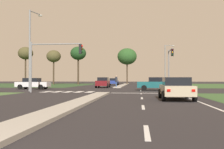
{
  "coord_description": "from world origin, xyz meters",
  "views": [
    {
      "loc": [
        3.31,
        -2.47,
        1.37
      ],
      "look_at": [
        -0.51,
        34.92,
        1.98
      ],
      "focal_mm": 42.57,
      "sensor_mm": 36.0,
      "label": 1
    }
  ],
  "objects_px": {
    "traffic_signal_far_right": "(170,61)",
    "treeline_near": "(26,54)",
    "car_blue_fourth": "(114,82)",
    "treeline_fourth": "(127,57)",
    "traffic_signal_near_left": "(51,57)",
    "pedestrian_at_median": "(116,80)",
    "car_maroon_sixth": "(103,82)",
    "car_beige_second": "(176,88)",
    "car_white_fifth": "(33,83)",
    "street_lamp_third": "(166,63)",
    "car_teal_third": "(156,84)",
    "treeline_third": "(78,54)",
    "street_lamp_second": "(31,46)",
    "treeline_second": "(54,57)"
  },
  "relations": [
    {
      "from": "traffic_signal_far_right",
      "to": "treeline_near",
      "type": "xyz_separation_m",
      "value": [
        -33.57,
        28.52,
        4.08
      ]
    },
    {
      "from": "car_blue_fourth",
      "to": "treeline_fourth",
      "type": "distance_m",
      "value": 9.69
    },
    {
      "from": "car_blue_fourth",
      "to": "traffic_signal_near_left",
      "type": "height_order",
      "value": "traffic_signal_near_left"
    },
    {
      "from": "pedestrian_at_median",
      "to": "car_blue_fourth",
      "type": "bearing_deg",
      "value": 160.0
    },
    {
      "from": "car_blue_fourth",
      "to": "car_maroon_sixth",
      "type": "height_order",
      "value": "car_maroon_sixth"
    },
    {
      "from": "car_beige_second",
      "to": "treeline_fourth",
      "type": "relative_size",
      "value": 0.49
    },
    {
      "from": "car_blue_fourth",
      "to": "treeline_fourth",
      "type": "bearing_deg",
      "value": -110.26
    },
    {
      "from": "car_white_fifth",
      "to": "treeline_fourth",
      "type": "bearing_deg",
      "value": 160.23
    },
    {
      "from": "pedestrian_at_median",
      "to": "treeline_near",
      "type": "xyz_separation_m",
      "value": [
        -25.7,
        24.5,
        6.7
      ]
    },
    {
      "from": "car_white_fifth",
      "to": "treeline_near",
      "type": "relative_size",
      "value": 0.45
    },
    {
      "from": "car_white_fifth",
      "to": "traffic_signal_near_left",
      "type": "relative_size",
      "value": 0.8
    },
    {
      "from": "car_maroon_sixth",
      "to": "car_white_fifth",
      "type": "bearing_deg",
      "value": 39.5
    },
    {
      "from": "car_maroon_sixth",
      "to": "street_lamp_third",
      "type": "bearing_deg",
      "value": -127.78
    },
    {
      "from": "traffic_signal_far_right",
      "to": "pedestrian_at_median",
      "type": "relative_size",
      "value": 3.15
    },
    {
      "from": "car_teal_third",
      "to": "traffic_signal_far_right",
      "type": "xyz_separation_m",
      "value": [
        2.25,
        5.58,
        3.04
      ]
    },
    {
      "from": "pedestrian_at_median",
      "to": "treeline_third",
      "type": "distance_m",
      "value": 26.18
    },
    {
      "from": "car_maroon_sixth",
      "to": "traffic_signal_far_right",
      "type": "xyz_separation_m",
      "value": [
        9.87,
        -3.4,
        3.02
      ]
    },
    {
      "from": "street_lamp_third",
      "to": "treeline_third",
      "type": "relative_size",
      "value": 0.89
    },
    {
      "from": "car_beige_second",
      "to": "car_blue_fourth",
      "type": "relative_size",
      "value": 0.94
    },
    {
      "from": "car_teal_third",
      "to": "traffic_signal_near_left",
      "type": "xyz_separation_m",
      "value": [
        -10.86,
        -5.99,
        2.8
      ]
    },
    {
      "from": "treeline_third",
      "to": "treeline_near",
      "type": "bearing_deg",
      "value": 172.85
    },
    {
      "from": "car_blue_fourth",
      "to": "traffic_signal_near_left",
      "type": "relative_size",
      "value": 0.84
    },
    {
      "from": "car_teal_third",
      "to": "car_beige_second",
      "type": "bearing_deg",
      "value": -178.51
    },
    {
      "from": "car_teal_third",
      "to": "treeline_third",
      "type": "bearing_deg",
      "value": 27.72
    },
    {
      "from": "traffic_signal_near_left",
      "to": "treeline_third",
      "type": "distance_m",
      "value": 38.99
    },
    {
      "from": "car_blue_fourth",
      "to": "pedestrian_at_median",
      "type": "bearing_deg",
      "value": 96.85
    },
    {
      "from": "car_beige_second",
      "to": "pedestrian_at_median",
      "type": "relative_size",
      "value": 2.44
    },
    {
      "from": "car_teal_third",
      "to": "car_blue_fourth",
      "type": "xyz_separation_m",
      "value": [
        -7.57,
        25.85,
        -0.02
      ]
    },
    {
      "from": "traffic_signal_far_right",
      "to": "traffic_signal_near_left",
      "type": "height_order",
      "value": "traffic_signal_far_right"
    },
    {
      "from": "car_beige_second",
      "to": "treeline_fourth",
      "type": "distance_m",
      "value": 47.74
    },
    {
      "from": "street_lamp_third",
      "to": "car_white_fifth",
      "type": "bearing_deg",
      "value": -132.57
    },
    {
      "from": "street_lamp_second",
      "to": "treeline_third",
      "type": "relative_size",
      "value": 0.96
    },
    {
      "from": "pedestrian_at_median",
      "to": "treeline_fourth",
      "type": "distance_m",
      "value": 24.01
    },
    {
      "from": "pedestrian_at_median",
      "to": "treeline_near",
      "type": "relative_size",
      "value": 0.18
    },
    {
      "from": "traffic_signal_far_right",
      "to": "street_lamp_third",
      "type": "distance_m",
      "value": 17.74
    },
    {
      "from": "traffic_signal_near_left",
      "to": "treeline_second",
      "type": "relative_size",
      "value": 0.65
    },
    {
      "from": "traffic_signal_far_right",
      "to": "treeline_near",
      "type": "height_order",
      "value": "treeline_near"
    },
    {
      "from": "traffic_signal_far_right",
      "to": "treeline_second",
      "type": "bearing_deg",
      "value": 134.34
    },
    {
      "from": "street_lamp_second",
      "to": "pedestrian_at_median",
      "type": "distance_m",
      "value": 16.16
    },
    {
      "from": "pedestrian_at_median",
      "to": "car_teal_third",
      "type": "bearing_deg",
      "value": 3.47
    },
    {
      "from": "car_beige_second",
      "to": "treeline_second",
      "type": "height_order",
      "value": "treeline_second"
    },
    {
      "from": "treeline_third",
      "to": "street_lamp_second",
      "type": "bearing_deg",
      "value": -85.16
    },
    {
      "from": "treeline_second",
      "to": "pedestrian_at_median",
      "type": "bearing_deg",
      "value": -51.49
    },
    {
      "from": "pedestrian_at_median",
      "to": "treeline_second",
      "type": "distance_m",
      "value": 28.32
    },
    {
      "from": "traffic_signal_near_left",
      "to": "car_beige_second",
      "type": "bearing_deg",
      "value": -35.91
    },
    {
      "from": "pedestrian_at_median",
      "to": "treeline_fourth",
      "type": "xyz_separation_m",
      "value": [
        0.67,
        23.34,
        5.61
      ]
    },
    {
      "from": "car_white_fifth",
      "to": "traffic_signal_far_right",
      "type": "height_order",
      "value": "traffic_signal_far_right"
    },
    {
      "from": "pedestrian_at_median",
      "to": "treeline_fourth",
      "type": "bearing_deg",
      "value": 151.51
    },
    {
      "from": "car_maroon_sixth",
      "to": "car_teal_third",
      "type": "bearing_deg",
      "value": 130.32
    },
    {
      "from": "car_teal_third",
      "to": "treeline_near",
      "type": "height_order",
      "value": "treeline_near"
    }
  ]
}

